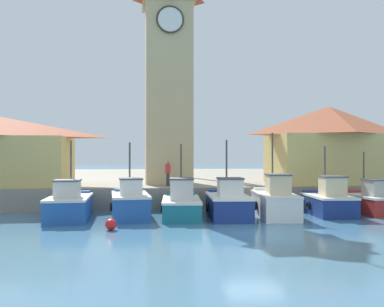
{
  "coord_description": "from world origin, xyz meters",
  "views": [
    {
      "loc": [
        -5.01,
        -18.92,
        3.33
      ],
      "look_at": [
        -1.38,
        10.36,
        3.5
      ],
      "focal_mm": 42.0,
      "sensor_mm": 36.0,
      "label": 1
    }
  ],
  "objects": [
    {
      "name": "quay_wharf",
      "position": [
        0.0,
        28.36,
        0.69
      ],
      "size": [
        120.0,
        40.0,
        1.38
      ],
      "primitive_type": "cube",
      "color": "gray",
      "rests_on": "ground"
    },
    {
      "name": "fishing_boat_right_inner",
      "position": [
        8.41,
        5.66,
        0.7
      ],
      "size": [
        2.09,
        4.28,
        3.59
      ],
      "color": "#AD2823",
      "rests_on": "ground"
    },
    {
      "name": "fishing_boat_mid_left",
      "position": [
        -0.08,
        4.92,
        0.77
      ],
      "size": [
        2.43,
        5.01,
        4.23
      ],
      "color": "navy",
      "rests_on": "ground"
    },
    {
      "name": "fishing_boat_mid_right",
      "position": [
        5.76,
        5.28,
        0.75
      ],
      "size": [
        2.38,
        4.33,
        3.9
      ],
      "color": "navy",
      "rests_on": "ground"
    },
    {
      "name": "port_crane_near",
      "position": [
        -1.65,
        26.54,
        8.06
      ],
      "size": [
        2.0,
        8.37,
        17.9
      ],
      "color": "navy",
      "rests_on": "quay_wharf"
    },
    {
      "name": "fishing_boat_center",
      "position": [
        2.51,
        4.85,
        0.83
      ],
      "size": [
        2.41,
        5.16,
        4.65
      ],
      "color": "silver",
      "rests_on": "ground"
    },
    {
      "name": "fishing_boat_left_inner",
      "position": [
        -2.59,
        5.38,
        0.71
      ],
      "size": [
        2.44,
        5.4,
        4.0
      ],
      "color": "#196B7F",
      "rests_on": "ground"
    },
    {
      "name": "dock_worker_near_tower",
      "position": [
        -2.98,
        10.2,
        2.23
      ],
      "size": [
        0.34,
        0.22,
        1.62
      ],
      "color": "#33333D",
      "rests_on": "quay_wharf"
    },
    {
      "name": "warehouse_right",
      "position": [
        8.68,
        11.66,
        4.21
      ],
      "size": [
        8.5,
        5.83,
        5.5
      ],
      "color": "tan",
      "rests_on": "quay_wharf"
    },
    {
      "name": "fishing_boat_far_left",
      "position": [
        -8.52,
        5.3,
        0.75
      ],
      "size": [
        2.25,
        4.81,
        4.17
      ],
      "color": "#2356A8",
      "rests_on": "ground"
    },
    {
      "name": "ground_plane",
      "position": [
        0.0,
        0.0,
        0.0
      ],
      "size": [
        300.0,
        300.0,
        0.0
      ],
      "primitive_type": "plane",
      "color": "teal"
    },
    {
      "name": "mooring_buoy",
      "position": [
        -6.15,
        1.51,
        0.26
      ],
      "size": [
        0.52,
        0.52,
        0.52
      ],
      "primitive_type": "sphere",
      "color": "red",
      "rests_on": "ground"
    },
    {
      "name": "fishing_boat_left_outer",
      "position": [
        -5.34,
        5.41,
        0.79
      ],
      "size": [
        2.2,
        4.59,
        4.08
      ],
      "color": "#2356A8",
      "rests_on": "ground"
    },
    {
      "name": "clock_tower",
      "position": [
        -2.75,
        12.92,
        9.62
      ],
      "size": [
        3.71,
        3.71,
        17.28
      ],
      "color": "tan",
      "rests_on": "quay_wharf"
    }
  ]
}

